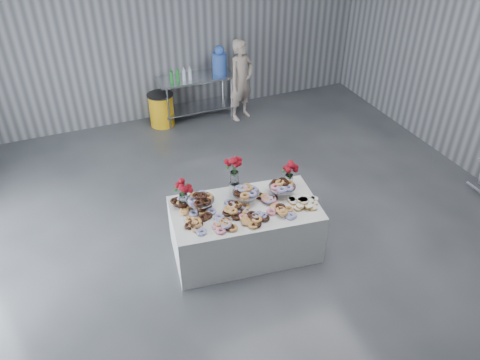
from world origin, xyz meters
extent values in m
plane|color=#33353A|center=(0.00, 0.00, 0.00)|extent=(9.00, 9.00, 0.00)
cube|color=gray|center=(0.00, 4.50, 2.00)|extent=(8.00, 0.04, 4.00)
cube|color=silver|center=(-0.27, 0.15, 0.38)|extent=(2.01, 1.23, 0.75)
cube|color=silver|center=(0.34, 4.10, 0.88)|extent=(1.50, 0.60, 0.04)
cube|color=silver|center=(0.34, 4.10, 0.25)|extent=(1.40, 0.55, 0.03)
cylinder|color=silver|center=(-0.31, 3.85, 0.43)|extent=(0.04, 0.04, 0.86)
cylinder|color=silver|center=(0.99, 3.85, 0.43)|extent=(0.04, 0.04, 0.86)
cylinder|color=silver|center=(-0.31, 4.35, 0.43)|extent=(0.04, 0.04, 0.86)
cylinder|color=silver|center=(0.99, 4.35, 0.43)|extent=(0.04, 0.04, 0.86)
cylinder|color=silver|center=(-0.80, 0.37, 0.81)|extent=(0.06, 0.06, 0.12)
cylinder|color=silver|center=(-0.80, 0.37, 0.88)|extent=(0.36, 0.36, 0.01)
cylinder|color=silver|center=(-0.21, 0.30, 0.81)|extent=(0.06, 0.06, 0.12)
cylinder|color=silver|center=(-0.21, 0.30, 0.88)|extent=(0.36, 0.36, 0.01)
cylinder|color=silver|center=(0.29, 0.23, 0.81)|extent=(0.06, 0.06, 0.12)
cylinder|color=silver|center=(0.29, 0.23, 0.88)|extent=(0.36, 0.36, 0.01)
cylinder|color=white|center=(-0.99, 0.50, 0.84)|extent=(0.11, 0.11, 0.18)
cylinder|color=#1E5919|center=(-0.99, 0.50, 0.97)|extent=(0.04, 0.04, 0.18)
cylinder|color=white|center=(0.46, 0.36, 0.84)|extent=(0.11, 0.11, 0.18)
cylinder|color=#1E5919|center=(0.46, 0.36, 0.97)|extent=(0.04, 0.04, 0.18)
cylinder|color=silver|center=(-0.28, 0.51, 0.82)|extent=(0.14, 0.14, 0.15)
cylinder|color=white|center=(-0.28, 0.51, 0.99)|extent=(0.11, 0.11, 0.18)
cylinder|color=#1E5919|center=(-0.28, 0.51, 1.12)|extent=(0.04, 0.04, 0.18)
cylinder|color=#4478EA|center=(0.84, 4.10, 1.10)|extent=(0.28, 0.28, 0.40)
sphere|color=#4478EA|center=(0.84, 4.10, 1.36)|extent=(0.20, 0.20, 0.20)
imported|color=#CC8C93|center=(1.18, 3.80, 0.81)|extent=(0.70, 0.59, 1.62)
cylinder|color=gold|center=(-0.40, 4.10, 0.32)|extent=(0.47, 0.47, 0.64)
cylinder|color=black|center=(-0.40, 4.10, 0.65)|extent=(0.51, 0.51, 0.02)
camera|label=1|loc=(-2.12, -4.17, 4.51)|focal=35.00mm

